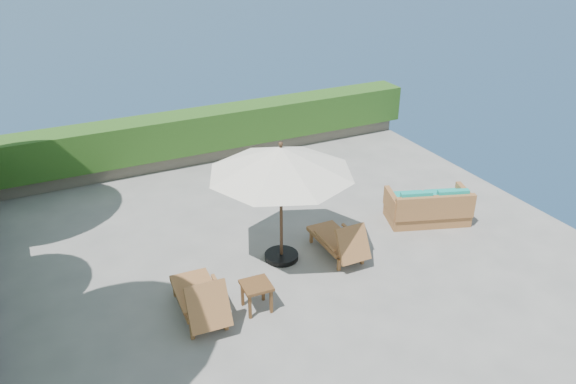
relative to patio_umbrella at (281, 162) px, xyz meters
name	(u,v)px	position (x,y,z in m)	size (l,w,h in m)	color
ground	(292,262)	(0.12, -0.22, -2.06)	(12.00, 12.00, 0.00)	gray
foundation	(292,326)	(0.12, -0.22, -3.61)	(12.00, 12.00, 3.00)	#5F584C
ocean	(292,378)	(0.12, -0.22, -5.06)	(600.00, 600.00, 0.00)	#163246
planter_wall_far	(201,153)	(0.12, 5.38, -1.88)	(12.00, 0.60, 0.36)	#676152
hedge_far	(199,130)	(0.12, 5.38, -1.21)	(12.40, 0.90, 1.00)	#234914
patio_umbrella	(281,162)	(0.00, 0.00, 0.00)	(2.77, 2.77, 2.44)	black
lounge_left	(201,298)	(-1.95, -1.02, -1.67)	(0.78, 1.65, 0.93)	#9A6838
lounge_right	(340,240)	(1.06, -0.42, -1.70)	(0.69, 1.50, 0.86)	#9A6838
side_table	(256,289)	(-1.04, -1.22, -1.64)	(0.50, 0.50, 0.51)	brown
wicker_loveseat	(428,208)	(3.49, -0.07, -1.73)	(1.93, 1.41, 0.86)	#9A6838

